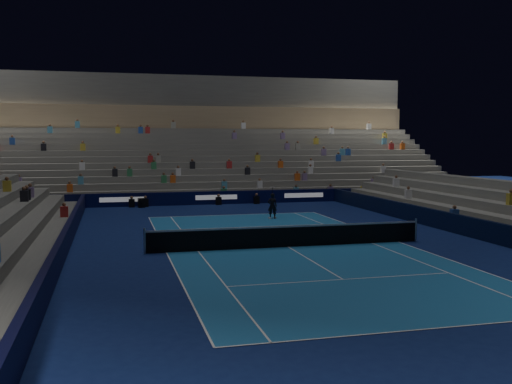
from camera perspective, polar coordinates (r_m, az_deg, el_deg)
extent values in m
plane|color=#0D1A4F|center=(26.36, 3.19, -5.44)|extent=(90.00, 90.00, 0.00)
cube|color=#1C5D9B|center=(26.36, 3.19, -5.43)|extent=(10.97, 23.77, 0.01)
cube|color=black|center=(44.14, -3.95, -0.57)|extent=(44.00, 0.25, 1.00)
cube|color=black|center=(30.57, 20.87, -3.37)|extent=(0.25, 37.00, 1.00)
cube|color=black|center=(25.20, -18.46, -5.03)|extent=(0.25, 37.00, 1.00)
cube|color=slate|center=(45.15, -4.17, -0.76)|extent=(44.00, 1.00, 0.50)
cube|color=slate|center=(46.11, -4.39, -0.33)|extent=(44.00, 1.00, 1.00)
cube|color=slate|center=(47.07, -4.60, 0.08)|extent=(44.00, 1.00, 1.50)
cube|color=slate|center=(48.03, -4.80, 0.48)|extent=(44.00, 1.00, 2.00)
cube|color=slate|center=(48.99, -4.99, 0.86)|extent=(44.00, 1.00, 2.50)
cube|color=slate|center=(49.96, -5.17, 1.22)|extent=(44.00, 1.00, 3.00)
cube|color=slate|center=(50.93, -5.35, 1.57)|extent=(44.00, 1.00, 3.50)
cube|color=slate|center=(51.91, -5.52, 1.91)|extent=(44.00, 1.00, 4.00)
cube|color=slate|center=(52.88, -5.68, 2.24)|extent=(44.00, 1.00, 4.50)
cube|color=slate|center=(53.86, -5.84, 2.55)|extent=(44.00, 1.00, 5.00)
cube|color=slate|center=(54.84, -5.99, 2.86)|extent=(44.00, 1.00, 5.50)
cube|color=slate|center=(55.82, -6.14, 3.15)|extent=(44.00, 1.00, 6.00)
cube|color=#927B5A|center=(56.93, -6.33, 7.31)|extent=(44.00, 0.60, 2.20)
cube|color=#4C4C49|center=(58.48, -6.55, 9.80)|extent=(44.00, 2.40, 3.00)
cube|color=gray|center=(31.07, 22.06, -3.74)|extent=(1.00, 37.00, 0.50)
cube|color=gray|center=(31.63, 23.54, -3.19)|extent=(1.00, 37.00, 1.00)
cube|color=#63635F|center=(25.32, -20.26, -5.61)|extent=(1.00, 37.00, 0.50)
cube|color=#63635F|center=(25.40, -22.53, -5.07)|extent=(1.00, 37.00, 1.00)
cylinder|color=#B2B2B7|center=(25.15, -10.92, -4.76)|extent=(0.10, 0.10, 1.10)
cylinder|color=#B2B2B7|center=(28.81, 15.47, -3.61)|extent=(0.10, 0.10, 1.10)
cube|color=black|center=(26.29, 3.19, -4.48)|extent=(12.80, 0.03, 0.90)
cube|color=white|center=(26.21, 3.20, -3.42)|extent=(12.80, 0.04, 0.08)
imported|color=black|center=(35.83, 1.62, -1.38)|extent=(0.65, 0.50, 1.59)
cube|color=black|center=(42.77, -11.21, -1.06)|extent=(0.52, 0.63, 0.66)
cylinder|color=black|center=(42.28, -11.18, -0.86)|extent=(0.18, 0.36, 0.16)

